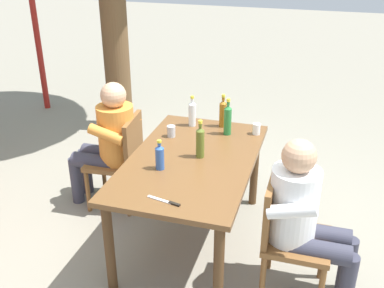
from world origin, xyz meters
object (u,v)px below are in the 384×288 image
object	(u,v)px
chair_far_right	(122,156)
bottle_green	(228,119)
bottle_amber	(223,113)
table_knife	(166,201)
person_in_white_shirt	(305,214)
bottle_blue	(160,157)
bottle_olive	(200,141)
person_in_plaid_shirt	(109,138)
chair_near_left	(286,232)
dining_table	(192,169)
bottle_clear	(192,113)
cup_steel	(171,131)
cup_white	(256,129)

from	to	relation	value
chair_far_right	bottle_green	size ratio (longest dim) A/B	2.74
bottle_amber	table_knife	size ratio (longest dim) A/B	1.23
person_in_white_shirt	bottle_blue	world-z (taller)	person_in_white_shirt
bottle_amber	table_knife	world-z (taller)	bottle_amber
bottle_olive	bottle_green	world-z (taller)	bottle_green
person_in_plaid_shirt	bottle_blue	size ratio (longest dim) A/B	5.15
chair_near_left	person_in_white_shirt	size ratio (longest dim) A/B	0.74
dining_table	bottle_green	world-z (taller)	bottle_green
dining_table	table_knife	xyz separation A→B (m)	(-0.63, -0.02, 0.10)
table_knife	person_in_plaid_shirt	bearing A→B (deg)	42.30
bottle_clear	bottle_green	bearing A→B (deg)	-105.38
dining_table	person_in_white_shirt	xyz separation A→B (m)	(-0.35, -0.87, -0.01)
bottle_olive	bottle_blue	size ratio (longest dim) A/B	1.32
bottle_clear	cup_steel	world-z (taller)	bottle_clear
cup_steel	bottle_blue	bearing A→B (deg)	-169.35
bottle_olive	cup_steel	size ratio (longest dim) A/B	3.15
dining_table	bottle_green	bearing A→B (deg)	-17.27
chair_far_right	bottle_amber	distance (m)	0.99
bottle_blue	cup_steel	bearing A→B (deg)	10.65
chair_near_left	bottle_blue	distance (m)	1.02
chair_near_left	bottle_blue	xyz separation A→B (m)	(0.13, 0.94, 0.37)
person_in_white_shirt	bottle_amber	size ratio (longest dim) A/B	4.00
chair_far_right	person_in_plaid_shirt	world-z (taller)	person_in_plaid_shirt
person_in_plaid_shirt	bottle_clear	world-z (taller)	person_in_plaid_shirt
bottle_blue	bottle_amber	distance (m)	0.92
bottle_blue	bottle_clear	xyz separation A→B (m)	(0.83, 0.00, 0.02)
chair_far_right	person_in_white_shirt	size ratio (longest dim) A/B	0.74
chair_near_left	bottle_green	size ratio (longest dim) A/B	2.74
chair_near_left	person_in_white_shirt	xyz separation A→B (m)	(0.00, -0.11, 0.17)
dining_table	bottle_green	size ratio (longest dim) A/B	4.89
person_in_plaid_shirt	table_knife	world-z (taller)	person_in_plaid_shirt
chair_far_right	bottle_olive	size ratio (longest dim) A/B	2.89
bottle_clear	cup_steel	xyz separation A→B (m)	(-0.28, 0.10, -0.07)
dining_table	person_in_plaid_shirt	size ratio (longest dim) A/B	1.32
cup_steel	bottle_green	bearing A→B (deg)	-67.36
bottle_green	table_knife	bearing A→B (deg)	172.80
bottle_clear	bottle_blue	bearing A→B (deg)	-179.81
bottle_olive	bottle_clear	world-z (taller)	bottle_olive
person_in_plaid_shirt	person_in_white_shirt	bearing A→B (deg)	-111.76
chair_near_left	table_knife	world-z (taller)	chair_near_left
bottle_amber	person_in_plaid_shirt	bearing A→B (deg)	108.10
bottle_green	bottle_blue	bearing A→B (deg)	155.56
chair_near_left	cup_steel	size ratio (longest dim) A/B	9.12
cup_white	cup_steel	xyz separation A→B (m)	(-0.25, 0.67, 0.00)
chair_near_left	bottle_green	distance (m)	1.13
bottle_clear	table_knife	bearing A→B (deg)	-171.10
bottle_green	cup_steel	size ratio (longest dim) A/B	3.32
chair_far_right	bottle_green	distance (m)	1.02
person_in_white_shirt	cup_white	xyz separation A→B (m)	(0.93, 0.48, 0.15)
bottle_green	chair_near_left	bearing A→B (deg)	-144.85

